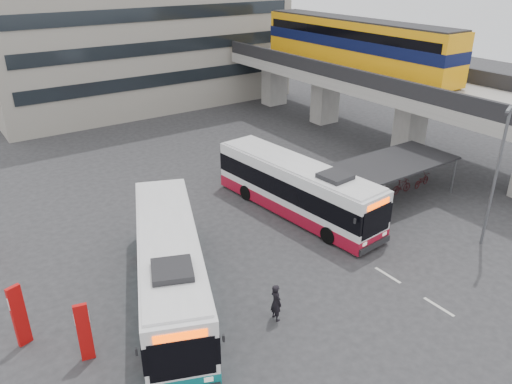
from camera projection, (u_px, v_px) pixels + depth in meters
ground at (309, 263)px, 25.54m from camera, size 120.00×120.00×0.00m
viaduct at (364, 63)px, 41.66m from camera, size 8.00×32.00×9.68m
bike_shelter at (383, 179)px, 31.51m from camera, size 10.00×4.00×2.54m
road_markings at (388, 275)px, 24.59m from camera, size 0.15×7.60×0.01m
bus_main at (296, 188)px, 30.01m from camera, size 3.67×12.09×3.52m
bus_teal at (170, 267)px, 22.29m from camera, size 6.97×12.31×3.61m
pedestrian at (276, 302)px, 21.26m from camera, size 0.44×0.66×1.76m
lamp_post at (497, 169)px, 25.40m from camera, size 1.30×0.64×7.77m
sign_totem_south at (84, 331)px, 18.93m from camera, size 0.55×0.28×2.57m
sign_totem_mid at (19, 315)px, 19.66m from camera, size 0.58×0.34×2.77m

